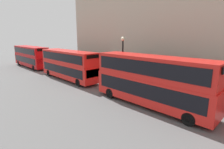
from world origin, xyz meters
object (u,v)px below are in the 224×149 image
Objects in this scene: bus_third_in_queue at (68,64)px; pedestrian at (163,90)px; bus_second_in_queue at (151,79)px; bus_trailing at (31,56)px.

bus_third_in_queue is 13.81m from pedestrian.
pedestrian is (2.84, 0.29, -1.71)m from bus_second_in_queue.
bus_trailing is (-0.00, 27.91, -0.21)m from bus_second_in_queue.
bus_third_in_queue is at bearing 90.00° from bus_second_in_queue.
bus_second_in_queue is 0.97× the size of bus_trailing.
bus_second_in_queue reaches higher than bus_third_in_queue.
bus_third_in_queue reaches higher than bus_trailing.
pedestrian is at bearing -78.07° from bus_third_in_queue.
pedestrian is at bearing 5.89° from bus_second_in_queue.
bus_trailing is at bearing 90.00° from bus_third_in_queue.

